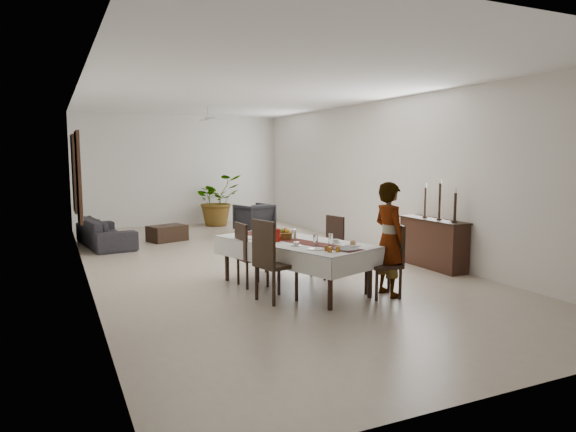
{
  "coord_description": "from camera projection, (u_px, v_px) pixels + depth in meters",
  "views": [
    {
      "loc": [
        -3.48,
        -9.03,
        2.04
      ],
      "look_at": [
        0.02,
        -1.47,
        1.05
      ],
      "focal_mm": 32.0,
      "sensor_mm": 36.0,
      "label": 1
    }
  ],
  "objects": [
    {
      "name": "jam_jar_a",
      "position": [
        338.0,
        249.0,
        6.89
      ],
      "size": [
        0.06,
        0.06,
        0.07
      ],
      "primitive_type": "cylinder",
      "color": "#9D6616",
      "rests_on": "tablecloth_top"
    },
    {
      "name": "candlestick_far_candle",
      "position": [
        426.0,
        186.0,
        9.41
      ],
      "size": [
        0.03,
        0.03,
        0.08
      ],
      "primitive_type": "cylinder",
      "color": "beige",
      "rests_on": "candlestick_far_shaft"
    },
    {
      "name": "candlestick_far_shaft",
      "position": [
        425.0,
        202.0,
        9.45
      ],
      "size": [
        0.05,
        0.05,
        0.53
      ],
      "primitive_type": "cylinder",
      "color": "black",
      "rests_on": "candlestick_far_base"
    },
    {
      "name": "chair_left_near_leg_fl",
      "position": [
        257.0,
        283.0,
        7.24
      ],
      "size": [
        0.06,
        0.06,
        0.48
      ],
      "primitive_type": "cylinder",
      "rotation": [
        0.0,
        0.0,
        0.25
      ],
      "color": "black",
      "rests_on": "floor"
    },
    {
      "name": "chair_right_far_leg_fl",
      "position": [
        341.0,
        265.0,
        8.59
      ],
      "size": [
        0.05,
        0.05,
        0.43
      ],
      "primitive_type": "cylinder",
      "rotation": [
        0.0,
        0.0,
        0.2
      ],
      "color": "black",
      "rests_on": "floor"
    },
    {
      "name": "chair_right_far_leg_br",
      "position": [
        311.0,
        264.0,
        8.66
      ],
      "size": [
        0.05,
        0.05,
        0.43
      ],
      "primitive_type": "cylinder",
      "rotation": [
        0.0,
        0.0,
        0.2
      ],
      "color": "black",
      "rests_on": "floor"
    },
    {
      "name": "table_leg_bl",
      "position": [
        227.0,
        260.0,
        8.35
      ],
      "size": [
        0.09,
        0.09,
        0.69
      ],
      "primitive_type": "cylinder",
      "rotation": [
        0.0,
        0.0,
        0.33
      ],
      "color": "black",
      "rests_on": "floor"
    },
    {
      "name": "chair_left_near_seat",
      "position": [
        276.0,
        265.0,
        7.18
      ],
      "size": [
        0.59,
        0.59,
        0.06
      ],
      "primitive_type": "cube",
      "rotation": [
        0.0,
        0.0,
        -1.32
      ],
      "color": "black",
      "rests_on": "chair_left_near_leg_fl"
    },
    {
      "name": "fruit_red",
      "position": [
        286.0,
        230.0,
        8.03
      ],
      "size": [
        0.09,
        0.09,
        0.09
      ],
      "primitive_type": "sphere",
      "color": "#A31C10",
      "rests_on": "fruit_basket"
    },
    {
      "name": "saucer_left",
      "position": [
        296.0,
        246.0,
        7.35
      ],
      "size": [
        0.15,
        0.15,
        0.01
      ],
      "primitive_type": "cylinder",
      "color": "silver",
      "rests_on": "tablecloth_top"
    },
    {
      "name": "wall_front",
      "position": [
        516.0,
        208.0,
        4.23
      ],
      "size": [
        6.0,
        0.02,
        3.2
      ],
      "primitive_type": "cube",
      "color": "white",
      "rests_on": "floor"
    },
    {
      "name": "chair_right_far_seat",
      "position": [
        326.0,
        250.0,
        8.6
      ],
      "size": [
        0.51,
        0.51,
        0.05
      ],
      "primitive_type": "cube",
      "rotation": [
        0.0,
        0.0,
        1.78
      ],
      "color": "black",
      "rests_on": "chair_right_far_leg_fl"
    },
    {
      "name": "chair_right_far_leg_bl",
      "position": [
        325.0,
        268.0,
        8.38
      ],
      "size": [
        0.05,
        0.05,
        0.43
      ],
      "primitive_type": "cylinder",
      "rotation": [
        0.0,
        0.0,
        0.2
      ],
      "color": "black",
      "rests_on": "floor"
    },
    {
      "name": "candlestick_mid_shaft",
      "position": [
        440.0,
        201.0,
        9.1
      ],
      "size": [
        0.05,
        0.05,
        0.62
      ],
      "primitive_type": "cylinder",
      "color": "black",
      "rests_on": "candlestick_mid_base"
    },
    {
      "name": "table_leg_br",
      "position": [
        267.0,
        253.0,
        8.94
      ],
      "size": [
        0.09,
        0.09,
        0.69
      ],
      "primitive_type": "cylinder",
      "rotation": [
        0.0,
        0.0,
        0.33
      ],
      "color": "black",
      "rests_on": "floor"
    },
    {
      "name": "tablecloth_drape_right",
      "position": [
        319.0,
        246.0,
        8.21
      ],
      "size": [
        0.84,
        2.39,
        0.29
      ],
      "primitive_type": "cube",
      "rotation": [
        0.0,
        0.0,
        0.33
      ],
      "color": "silver",
      "rests_on": "dining_table_top"
    },
    {
      "name": "chair_right_near_leg_fr",
      "position": [
        389.0,
        278.0,
        7.63
      ],
      "size": [
        0.05,
        0.05,
        0.44
      ],
      "primitive_type": "cylinder",
      "rotation": [
        0.0,
        0.0,
        -0.17
      ],
      "color": "black",
      "rests_on": "floor"
    },
    {
      "name": "teacup_right",
      "position": [
        336.0,
        241.0,
        7.58
      ],
      "size": [
        0.09,
        0.09,
        0.06
      ],
      "primitive_type": "cylinder",
      "color": "white",
      "rests_on": "saucer_right"
    },
    {
      "name": "jam_jar_c",
      "position": [
        327.0,
        248.0,
        6.97
      ],
      "size": [
        0.06,
        0.06,
        0.07
      ],
      "primitive_type": "cylinder",
      "color": "brown",
      "rests_on": "tablecloth_top"
    },
    {
      "name": "armchair",
      "position": [
        254.0,
        218.0,
        13.55
      ],
      "size": [
        1.04,
        1.05,
        0.78
      ],
      "primitive_type": "imported",
      "rotation": [
        0.0,
        0.0,
        3.43
      ],
      "color": "#262429",
      "rests_on": "floor"
    },
    {
      "name": "candlestick_near_shaft",
      "position": [
        455.0,
        207.0,
        8.76
      ],
      "size": [
        0.05,
        0.05,
        0.48
      ],
      "primitive_type": "cylinder",
      "color": "black",
      "rests_on": "candlestick_near_base"
    },
    {
      "name": "woman",
      "position": [
        389.0,
        239.0,
        7.42
      ],
      "size": [
        0.41,
        0.61,
        1.66
      ],
      "primitive_type": "imported",
      "rotation": [
        0.0,
        0.0,
        1.58
      ],
      "color": "gray",
      "rests_on": "floor"
    },
    {
      "name": "pitcher_handle",
      "position": [
        272.0,
        236.0,
        7.67
      ],
      "size": [
        0.12,
        0.06,
        0.12
      ],
      "primitive_type": "torus",
      "rotation": [
        1.57,
        0.0,
        0.33
      ],
      "color": "maroon",
      "rests_on": "red_pitcher"
    },
    {
      "name": "chair_left_far_leg_bl",
      "position": [
        258.0,
        269.0,
        8.27
      ],
      "size": [
        0.05,
        0.05,
        0.42
      ],
      "primitive_type": "cylinder",
      "rotation": [
        0.0,
        0.0,
        0.06
      ],
      "color": "black",
      "rests_on": "floor"
    },
    {
      "name": "dining_table_top",
      "position": [
        294.0,
        243.0,
        7.8
      ],
      "size": [
        1.7,
        2.54,
        0.05
      ],
      "primitive_type": "cube",
      "rotation": [
        0.0,
        0.0,
        0.33
      ],
      "color": "black",
      "rests_on": "table_leg_fl"
    },
    {
      "name": "tablecloth_top",
      "position": [
        294.0,
        241.0,
        7.8
      ],
      "size": [
        1.92,
        2.77,
        0.01
      ],
      "primitive_type": "cube",
      "rotation": [
        0.0,
        0.0,
        0.33
      ],
      "color": "silver",
      "rests_on": "dining_table_top"
    },
    {
      "name": "candlestick_near_base",
      "position": [
        455.0,
        222.0,
        8.79
      ],
      "size": [
        0.1,
        0.1,
        0.03
      ],
      "primitive_type": "cylinder",
      "color": "black",
      "rests_on": "sideboard_top"
    },
    {
      "name": "mirror_glass_far",
      "position": [
        75.0,
        174.0,
        12.29
      ],
      "size": [
        0.01,
        0.9,
        1.7
      ],
      "primitive_type": "cube",
      "color": "silver",
      "rests_on": "mirror_frame_far"
    },
    {
      "name": "wall_left",
      "position": [
        83.0,
        182.0,
        8.39
      ],
      "size": [
        0.02,
        12.0,
        3.2
      ],
      "primitive_type": "cube",
      "color": "white",
      "rests_on": "floor"
    },
    {
      "name": "plate_far_left",
      "position": [
        255.0,
        238.0,
        7.97
      ],
      "size": [
        0.23,
        0.23,
        0.01
      ],
      "primitive_type": "cylinder",
      "color": "white",
      "rests_on": "tablecloth_top"
    },
    {
      "name": "chair_left_near_leg_bl",
      "position": [
        279.0,
        279.0,
        7.5
      ],
      "size": [
        0.06,
        0.06,
        0.48
      ],
      "primitive_type": "cylinder",
      "rotation": [
        0.0,
        0.0,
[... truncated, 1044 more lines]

